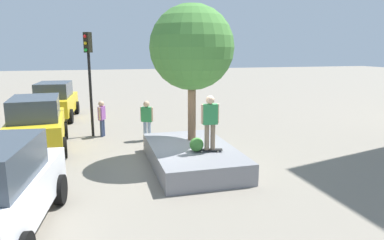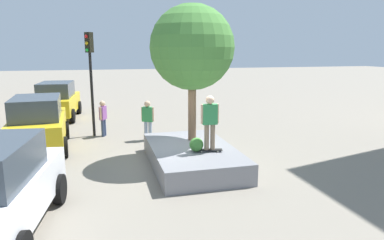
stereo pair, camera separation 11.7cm
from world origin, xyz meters
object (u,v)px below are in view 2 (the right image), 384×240
(skateboard, at_px, (210,150))
(bystander_watching, at_px, (103,116))
(skateboarder, at_px, (210,119))
(passerby_with_bag, at_px, (148,118))
(planter_ledge, at_px, (192,156))
(sedan_parked, at_px, (38,123))
(taxi_cab, at_px, (57,100))
(plaza_tree, at_px, (192,48))
(traffic_light_corner, at_px, (90,66))

(skateboard, relative_size, bystander_watching, 0.52)
(skateboard, xyz_separation_m, bystander_watching, (5.55, 3.19, 0.22))
(skateboard, xyz_separation_m, skateboarder, (0.00, 0.00, 1.00))
(skateboarder, distance_m, passerby_with_bag, 4.64)
(planter_ledge, relative_size, skateboarder, 2.65)
(planter_ledge, bearing_deg, sedan_parked, 57.58)
(planter_ledge, relative_size, sedan_parked, 0.99)
(taxi_cab, distance_m, bystander_watching, 5.31)
(planter_ledge, relative_size, taxi_cab, 1.00)
(skateboard, distance_m, sedan_parked, 6.89)
(bystander_watching, bearing_deg, skateboard, -150.14)
(skateboard, distance_m, passerby_with_bag, 4.59)
(plaza_tree, bearing_deg, skateboarder, -174.30)
(taxi_cab, bearing_deg, traffic_light_corner, -156.43)
(plaza_tree, bearing_deg, taxi_cab, 31.98)
(taxi_cab, distance_m, traffic_light_corner, 5.38)
(plaza_tree, bearing_deg, traffic_light_corner, 39.70)
(plaza_tree, bearing_deg, planter_ledge, 165.10)
(skateboard, height_order, passerby_with_bag, passerby_with_bag)
(sedan_parked, bearing_deg, passerby_with_bag, -84.90)
(skateboarder, xyz_separation_m, passerby_with_bag, (4.37, 1.36, -0.72))
(plaza_tree, relative_size, taxi_cab, 1.03)
(sedan_parked, relative_size, passerby_with_bag, 2.69)
(passerby_with_bag, bearing_deg, traffic_light_corner, 59.00)
(planter_ledge, relative_size, traffic_light_corner, 1.00)
(skateboarder, bearing_deg, skateboard, 0.00)
(skateboard, xyz_separation_m, passerby_with_bag, (4.37, 1.36, 0.28))
(skateboarder, height_order, bystander_watching, skateboarder)
(skateboarder, xyz_separation_m, sedan_parked, (4.00, 5.60, -0.65))
(planter_ledge, height_order, traffic_light_corner, traffic_light_corner)
(traffic_light_corner, height_order, passerby_with_bag, traffic_light_corner)
(skateboarder, xyz_separation_m, bystander_watching, (5.55, 3.19, -0.78))
(passerby_with_bag, bearing_deg, planter_ledge, -165.22)
(bystander_watching, bearing_deg, traffic_light_corner, 67.97)
(planter_ledge, distance_m, taxi_cab, 10.95)
(skateboarder, xyz_separation_m, traffic_light_corner, (5.73, 3.61, 1.39))
(bystander_watching, bearing_deg, planter_ledge, -150.09)
(sedan_parked, height_order, traffic_light_corner, traffic_light_corner)
(planter_ledge, xyz_separation_m, passerby_with_bag, (3.69, 0.97, 0.66))
(plaza_tree, height_order, bystander_watching, plaza_tree)
(sedan_parked, bearing_deg, taxi_cab, 0.04)
(plaza_tree, distance_m, passerby_with_bag, 4.20)
(planter_ledge, bearing_deg, plaza_tree, -14.90)
(taxi_cab, height_order, passerby_with_bag, taxi_cab)
(skateboard, height_order, bystander_watching, bystander_watching)
(planter_ledge, relative_size, passerby_with_bag, 2.66)
(traffic_light_corner, bearing_deg, taxi_cab, 23.57)
(skateboarder, distance_m, sedan_parked, 6.91)
(skateboard, distance_m, skateboarder, 1.00)
(planter_ledge, bearing_deg, passerby_with_bag, 14.78)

